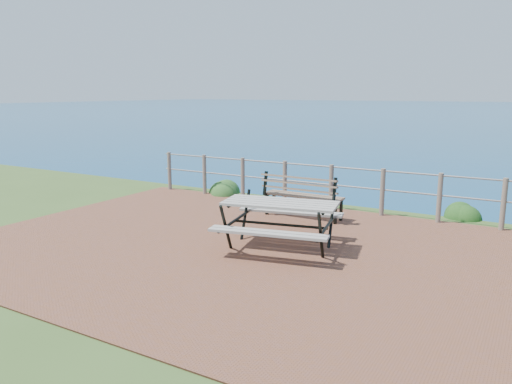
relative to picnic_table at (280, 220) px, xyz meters
The scene contains 6 objects.
ground 0.65m from the picnic_table, 140.51° to the right, with size 10.00×7.00×0.12m, color brown.
safety_railing 3.10m from the picnic_table, 95.98° to the left, with size 9.40×0.10×1.00m.
picnic_table is the anchor object (origin of this frame).
park_bench 2.15m from the picnic_table, 104.43° to the left, with size 1.68×0.43×0.94m.
shrub_lip_west 4.73m from the picnic_table, 134.04° to the left, with size 0.76×0.76×0.50m, color #264B1C.
shrub_lip_east 4.59m from the picnic_table, 59.89° to the left, with size 0.69×0.69×0.39m, color #134014.
Camera 1 is at (4.00, -6.88, 2.60)m, focal length 35.00 mm.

